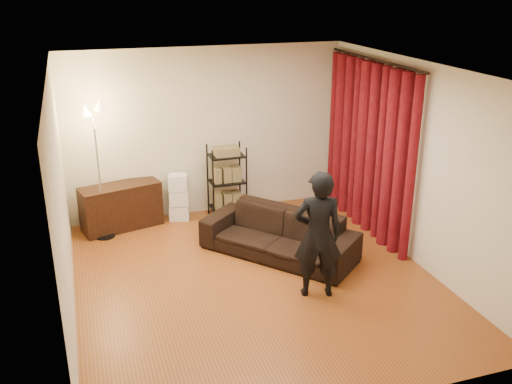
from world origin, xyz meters
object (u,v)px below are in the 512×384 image
object	(u,v)px
media_cabinet	(121,206)
wire_shelf	(227,182)
floor_lamp	(99,173)
storage_boxes	(179,197)
person	(318,235)
sofa	(279,234)

from	to	relation	value
media_cabinet	wire_shelf	distance (m)	1.70
media_cabinet	floor_lamp	xyz separation A→B (m)	(-0.29, -0.26, 0.66)
storage_boxes	wire_shelf	distance (m)	0.81
floor_lamp	media_cabinet	bearing A→B (deg)	42.12
storage_boxes	person	bearing A→B (deg)	-67.57
sofa	person	world-z (taller)	person
media_cabinet	wire_shelf	bearing A→B (deg)	-16.89
media_cabinet	floor_lamp	bearing A→B (deg)	-152.37
media_cabinet	wire_shelf	size ratio (longest dim) A/B	1.01
storage_boxes	wire_shelf	world-z (taller)	wire_shelf
media_cabinet	floor_lamp	world-z (taller)	floor_lamp
person	storage_boxes	world-z (taller)	person
storage_boxes	floor_lamp	distance (m)	1.39
media_cabinet	storage_boxes	distance (m)	0.91
wire_shelf	floor_lamp	size ratio (longest dim) A/B	0.59
sofa	storage_boxes	distance (m)	2.00
sofa	wire_shelf	bearing A→B (deg)	150.86
person	media_cabinet	world-z (taller)	person
media_cabinet	floor_lamp	distance (m)	0.77
sofa	media_cabinet	bearing A→B (deg)	-169.94
person	media_cabinet	distance (m)	3.49
person	sofa	bearing A→B (deg)	-71.29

